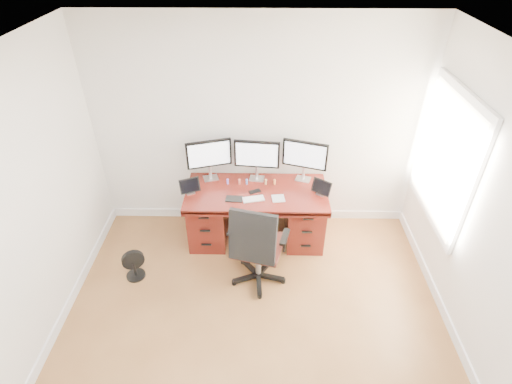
{
  "coord_description": "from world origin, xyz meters",
  "views": [
    {
      "loc": [
        0.07,
        -2.12,
        3.51
      ],
      "look_at": [
        0.0,
        1.5,
        0.95
      ],
      "focal_mm": 28.0,
      "sensor_mm": 36.0,
      "label": 1
    }
  ],
  "objects_px": {
    "office_chair": "(257,258)",
    "keyboard": "(253,199)",
    "desk": "(256,212)",
    "floor_fan": "(134,265)",
    "monitor_center": "(257,156)"
  },
  "relations": [
    {
      "from": "office_chair",
      "to": "keyboard",
      "type": "distance_m",
      "value": 0.69
    },
    {
      "from": "office_chair",
      "to": "keyboard",
      "type": "relative_size",
      "value": 4.46
    },
    {
      "from": "office_chair",
      "to": "desk",
      "type": "bearing_deg",
      "value": 105.84
    },
    {
      "from": "desk",
      "to": "keyboard",
      "type": "relative_size",
      "value": 6.78
    },
    {
      "from": "office_chair",
      "to": "floor_fan",
      "type": "distance_m",
      "value": 1.43
    },
    {
      "from": "desk",
      "to": "floor_fan",
      "type": "bearing_deg",
      "value": -152.68
    },
    {
      "from": "desk",
      "to": "monitor_center",
      "type": "xyz_separation_m",
      "value": [
        -0.0,
        0.24,
        0.68
      ]
    },
    {
      "from": "monitor_center",
      "to": "floor_fan",
      "type": "bearing_deg",
      "value": -139.81
    },
    {
      "from": "floor_fan",
      "to": "keyboard",
      "type": "xyz_separation_m",
      "value": [
        1.37,
        0.52,
        0.58
      ]
    },
    {
      "from": "desk",
      "to": "floor_fan",
      "type": "distance_m",
      "value": 1.59
    },
    {
      "from": "desk",
      "to": "office_chair",
      "type": "bearing_deg",
      "value": -88.48
    },
    {
      "from": "desk",
      "to": "floor_fan",
      "type": "height_order",
      "value": "desk"
    },
    {
      "from": "office_chair",
      "to": "monitor_center",
      "type": "bearing_deg",
      "value": 105.5
    },
    {
      "from": "monitor_center",
      "to": "keyboard",
      "type": "relative_size",
      "value": 2.2
    },
    {
      "from": "desk",
      "to": "monitor_center",
      "type": "relative_size",
      "value": 3.09
    }
  ]
}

